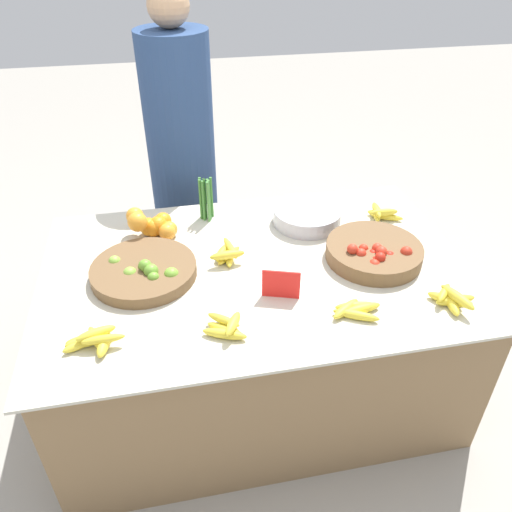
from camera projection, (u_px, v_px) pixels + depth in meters
name	position (u px, v px, depth m)	size (l,w,h in m)	color
ground_plane	(256.00, 380.00, 2.32)	(12.00, 12.00, 0.00)	#A39E93
market_table	(256.00, 328.00, 2.13)	(1.64, 1.07, 0.65)	olive
lime_bowl	(144.00, 271.00, 1.88)	(0.40, 0.40, 0.09)	brown
tomato_basket	(373.00, 252.00, 1.96)	(0.38, 0.38, 0.10)	brown
orange_pile	(153.00, 225.00, 2.10)	(0.21, 0.17, 0.14)	orange
metal_bowl	(307.00, 216.00, 2.19)	(0.30, 0.30, 0.07)	#B7B7BF
price_sign	(281.00, 284.00, 1.76)	(0.13, 0.05, 0.11)	red
veg_bundle	(206.00, 199.00, 2.19)	(0.06, 0.06, 0.19)	#428438
banana_bunch_middle_left	(227.00, 254.00, 1.97)	(0.14, 0.18, 0.06)	yellow
banana_bunch_back_center	(227.00, 328.00, 1.63)	(0.15, 0.14, 0.06)	yellow
banana_bunch_front_center	(93.00, 340.00, 1.58)	(0.20, 0.16, 0.06)	yellow
banana_bunch_front_right	(452.00, 299.00, 1.74)	(0.16, 0.17, 0.06)	yellow
banana_bunch_front_left	(381.00, 213.00, 2.23)	(0.15, 0.13, 0.06)	yellow
banana_bunch_middle_right	(355.00, 310.00, 1.71)	(0.19, 0.14, 0.03)	yellow
vendor_person	(183.00, 164.00, 2.58)	(0.34, 0.34, 1.55)	navy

